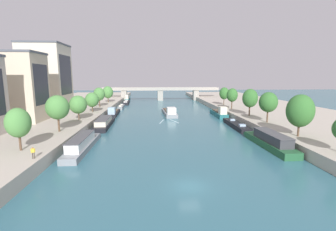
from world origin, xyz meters
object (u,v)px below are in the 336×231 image
Objects in this scene: moored_boat_right_end at (236,125)px; tree_left_nearest at (18,123)px; moored_boat_right_midway at (270,141)px; bridge_far at (160,92)px; tree_right_midway at (250,98)px; tree_right_second at (224,93)px; tree_left_distant at (99,94)px; moored_boat_left_far at (114,112)px; tree_right_end_of_row at (232,95)px; moored_boat_left_end at (82,144)px; moored_boat_left_gap_after at (104,123)px; moored_boat_left_second at (128,99)px; tree_right_nearest at (300,111)px; barge_midriver at (169,112)px; tree_right_distant at (268,102)px; moored_boat_left_near at (121,107)px; tree_left_by_lamp at (58,107)px; tree_left_third at (78,105)px; moored_boat_right_gap_after at (219,113)px; tree_left_end_of_row at (108,92)px; person_on_quay at (33,152)px; tree_left_far at (92,100)px; moored_boat_left_lone at (126,102)px.

moored_boat_right_end is 2.47× the size of tree_left_nearest.
moored_boat_right_midway is 88.57m from bridge_far.
tree_right_midway is (5.77, 23.51, 5.59)m from moored_boat_right_midway.
tree_left_nearest is 0.94× the size of tree_right_second.
tree_left_nearest is at bearing -90.52° from tree_left_distant.
moored_boat_left_far is 40.03m from tree_right_end_of_row.
moored_boat_left_end reaches higher than moored_boat_left_gap_after.
moored_boat_left_end is 1.58× the size of moored_boat_left_second.
moored_boat_left_gap_after is 1.05× the size of moored_boat_right_end.
moored_boat_left_far is 51.09m from bridge_far.
tree_right_nearest reaches higher than tree_right_midway.
moored_boat_left_far is at bearing 177.93° from barge_midriver.
tree_left_nearest is 50.33m from tree_right_distant.
moored_boat_right_end is at bearing -48.51° from moored_boat_left_near.
moored_boat_left_second is 77.54m from moored_boat_right_end.
moored_boat_left_far is 2.15× the size of tree_left_by_lamp.
tree_left_third is 0.89× the size of tree_left_distant.
tree_left_third is at bearing 107.90° from moored_boat_left_end.
barge_midriver is 25.25m from moored_boat_left_near.
moored_boat_right_midway reaches higher than moored_boat_left_end.
tree_right_distant is at bearing 66.06° from moored_boat_right_midway.
tree_right_nearest is at bearing -8.66° from tree_left_by_lamp.
moored_boat_right_gap_after is 22.18m from tree_right_distant.
moored_boat_left_gap_after is 2.40× the size of tree_left_distant.
tree_left_end_of_row is 4.17× the size of person_on_quay.
moored_boat_left_end is 1.05× the size of moored_boat_right_midway.
person_on_quay is (-42.48, -46.05, -3.73)m from tree_right_end_of_row.
bridge_far is (22.99, 25.68, -1.72)m from tree_left_end_of_row.
tree_left_nearest is 6.17m from person_on_quay.
tree_left_end_of_row is at bearing 136.75° from barge_midriver.
moored_boat_left_near is 68.22m from tree_right_nearest.
moored_boat_left_end is 2.25× the size of tree_right_midway.
moored_boat_left_near is 1.92× the size of tree_left_third.
tree_right_nearest reaches higher than tree_left_third.
moored_boat_left_second is at bearing 86.14° from tree_left_by_lamp.
tree_right_distant is at bearing -72.65° from bridge_far.
tree_left_by_lamp reaches higher than tree_right_second.
tree_right_distant is at bearing -61.21° from moored_boat_left_second.
tree_left_nearest is (-7.07, -25.57, 5.11)m from moored_boat_left_gap_after.
tree_right_end_of_row reaches higher than tree_left_distant.
tree_left_distant is (-0.47, 26.22, 0.69)m from tree_left_third.
moored_boat_left_far is 40.36m from moored_boat_right_end.
tree_left_by_lamp is 1.21× the size of tree_left_far.
moored_boat_left_gap_after reaches higher than moored_boat_left_lone.
moored_boat_left_second is 6.51× the size of person_on_quay.
moored_boat_left_far is 2.25× the size of tree_left_distant.
tree_left_end_of_row is at bearing 90.68° from tree_left_far.
moored_boat_right_gap_after is (33.99, 13.74, 0.09)m from moored_boat_left_gap_after.
moored_boat_left_near is at bearing 121.35° from moored_boat_right_midway.
tree_right_midway reaches higher than tree_left_by_lamp.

